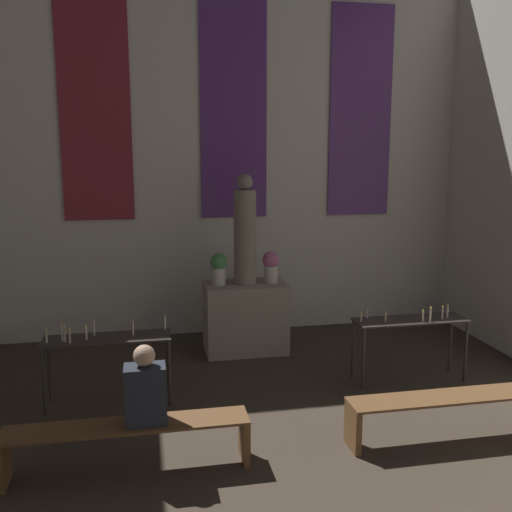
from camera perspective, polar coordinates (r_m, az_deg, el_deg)
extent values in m
cube|color=silver|center=(8.85, -2.31, 10.63)|extent=(7.41, 0.12, 5.72)
cube|color=maroon|center=(8.71, -15.81, 14.03)|extent=(1.00, 0.03, 3.21)
cube|color=#60337F|center=(8.80, -2.25, 14.36)|extent=(1.00, 0.03, 3.21)
cube|color=#60337F|center=(9.32, 10.41, 13.98)|extent=(1.00, 0.03, 3.21)
cube|color=gray|center=(8.19, -1.09, -6.14)|extent=(1.15, 0.71, 0.99)
cylinder|color=gray|center=(7.94, -1.12, 1.88)|extent=(0.31, 0.31, 1.32)
sphere|color=gray|center=(7.86, -1.13, 7.43)|extent=(0.22, 0.22, 0.22)
cylinder|color=beige|center=(7.98, -3.74, -2.04)|extent=(0.19, 0.19, 0.24)
sphere|color=#4C9351|center=(7.94, -3.75, -0.59)|extent=(0.24, 0.24, 0.24)
cylinder|color=beige|center=(8.11, 1.49, -1.82)|extent=(0.19, 0.19, 0.24)
sphere|color=#C66B9E|center=(8.06, 1.50, -0.40)|extent=(0.24, 0.24, 0.24)
cube|color=#332D28|center=(6.63, -14.67, -7.96)|extent=(1.40, 0.42, 0.02)
cylinder|color=#332D28|center=(6.67, -20.49, -11.75)|extent=(0.04, 0.04, 0.76)
cylinder|color=#332D28|center=(6.58, -8.64, -11.50)|extent=(0.04, 0.04, 0.76)
cylinder|color=#332D28|center=(7.01, -20.01, -10.64)|extent=(0.04, 0.04, 0.76)
cylinder|color=#332D28|center=(6.92, -8.78, -10.39)|extent=(0.04, 0.04, 0.76)
cylinder|color=silver|center=(6.60, -18.82, -7.35)|extent=(0.02, 0.02, 0.18)
sphere|color=#F9CC4C|center=(6.57, -18.87, -6.50)|extent=(0.02, 0.02, 0.02)
cylinder|color=silver|center=(6.52, -18.13, -7.66)|extent=(0.02, 0.02, 0.15)
sphere|color=#F9CC4C|center=(6.50, -18.17, -6.95)|extent=(0.02, 0.02, 0.02)
cylinder|color=silver|center=(6.62, -20.21, -7.58)|extent=(0.02, 0.02, 0.14)
sphere|color=#F9CC4C|center=(6.60, -20.25, -6.91)|extent=(0.02, 0.02, 0.02)
cylinder|color=silver|center=(6.69, -15.89, -7.00)|extent=(0.02, 0.02, 0.17)
sphere|color=#F9CC4C|center=(6.67, -15.93, -6.22)|extent=(0.02, 0.02, 0.02)
cylinder|color=silver|center=(6.57, -16.61, -7.43)|extent=(0.02, 0.02, 0.15)
sphere|color=#F9CC4C|center=(6.55, -16.65, -6.70)|extent=(0.02, 0.02, 0.02)
cylinder|color=silver|center=(6.60, -12.19, -7.16)|extent=(0.02, 0.02, 0.15)
sphere|color=#F9CC4C|center=(6.57, -12.22, -6.43)|extent=(0.02, 0.02, 0.02)
cylinder|color=silver|center=(6.75, -9.08, -6.67)|extent=(0.02, 0.02, 0.14)
sphere|color=#F9CC4C|center=(6.73, -9.10, -5.99)|extent=(0.02, 0.02, 0.02)
cylinder|color=silver|center=(6.57, -18.58, -7.47)|extent=(0.02, 0.02, 0.16)
sphere|color=#F9CC4C|center=(6.55, -18.63, -6.69)|extent=(0.02, 0.02, 0.02)
cube|color=#332D28|center=(7.34, 15.18, -6.19)|extent=(1.40, 0.42, 0.02)
cylinder|color=#332D28|center=(7.04, 10.71, -10.08)|extent=(0.04, 0.04, 0.76)
cylinder|color=#332D28|center=(7.62, 20.24, -8.95)|extent=(0.04, 0.04, 0.76)
cylinder|color=#332D28|center=(7.36, 9.64, -9.13)|extent=(0.04, 0.04, 0.76)
cylinder|color=#332D28|center=(7.92, 18.86, -8.14)|extent=(0.04, 0.04, 0.76)
cylinder|color=silver|center=(7.07, 10.48, -6.09)|extent=(0.02, 0.02, 0.11)
sphere|color=#F9CC4C|center=(7.05, 10.49, -5.59)|extent=(0.02, 0.02, 0.02)
cylinder|color=silver|center=(7.25, 17.05, -5.70)|extent=(0.02, 0.02, 0.17)
sphere|color=#F9CC4C|center=(7.23, 17.09, -4.95)|extent=(0.02, 0.02, 0.02)
cylinder|color=silver|center=(7.52, 18.60, -5.35)|extent=(0.02, 0.02, 0.14)
sphere|color=#F9CC4C|center=(7.50, 18.64, -4.74)|extent=(0.02, 0.02, 0.02)
cylinder|color=silver|center=(7.16, 12.83, -6.00)|extent=(0.02, 0.02, 0.10)
sphere|color=#F9CC4C|center=(7.14, 12.85, -5.52)|extent=(0.02, 0.02, 0.02)
cylinder|color=silver|center=(7.43, 18.13, -5.47)|extent=(0.02, 0.02, 0.15)
sphere|color=#F9CC4C|center=(7.41, 18.17, -4.84)|extent=(0.02, 0.02, 0.02)
cylinder|color=silver|center=(7.70, 18.54, -5.12)|extent=(0.02, 0.02, 0.10)
sphere|color=#F9CC4C|center=(7.68, 18.57, -4.66)|extent=(0.02, 0.02, 0.02)
cylinder|color=silver|center=(7.25, 11.06, -5.63)|extent=(0.02, 0.02, 0.13)
sphere|color=#F9CC4C|center=(7.23, 11.08, -5.06)|extent=(0.02, 0.02, 0.02)
cylinder|color=silver|center=(7.25, 16.35, -5.84)|extent=(0.02, 0.02, 0.13)
sphere|color=#F9CC4C|center=(7.23, 16.38, -5.27)|extent=(0.02, 0.02, 0.02)
cube|color=brown|center=(5.36, -12.72, -16.20)|extent=(2.15, 0.36, 0.03)
cube|color=brown|center=(5.60, -23.94, -18.26)|extent=(0.06, 0.32, 0.43)
cube|color=brown|center=(5.52, -1.17, -17.74)|extent=(0.06, 0.32, 0.43)
cube|color=brown|center=(6.11, 19.19, -13.12)|extent=(2.15, 0.36, 0.03)
cube|color=brown|center=(5.78, 9.66, -16.56)|extent=(0.06, 0.32, 0.43)
cube|color=#282D38|center=(5.24, -10.99, -13.44)|extent=(0.36, 0.24, 0.53)
sphere|color=tan|center=(5.11, -11.13, -9.75)|extent=(0.19, 0.19, 0.19)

